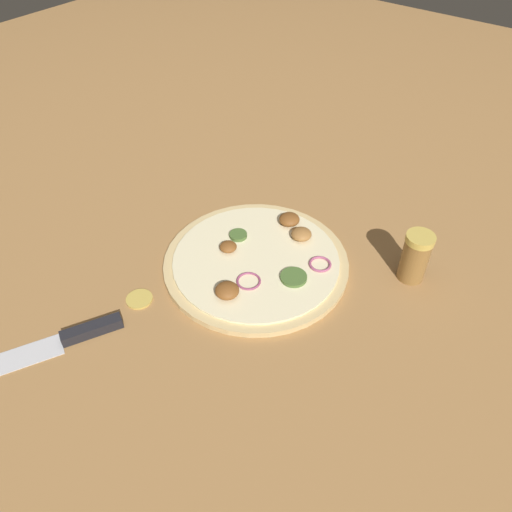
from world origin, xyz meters
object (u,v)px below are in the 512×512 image
(spice_jar, at_px, (415,257))
(loose_cap, at_px, (139,298))
(pizza, at_px, (257,261))
(knife, at_px, (45,347))

(spice_jar, distance_m, loose_cap, 0.46)
(pizza, relative_size, loose_cap, 7.41)
(pizza, xyz_separation_m, loose_cap, (-0.10, -0.19, -0.00))
(knife, height_order, loose_cap, knife)
(pizza, bearing_deg, spice_jar, 31.30)
(pizza, xyz_separation_m, knife, (-0.14, -0.34, -0.00))
(pizza, height_order, knife, pizza)
(spice_jar, bearing_deg, knife, -127.44)
(knife, relative_size, loose_cap, 7.04)
(spice_jar, xyz_separation_m, loose_cap, (-0.33, -0.32, -0.04))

